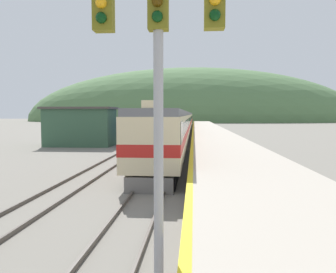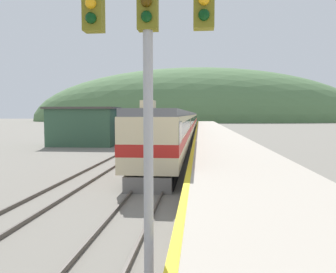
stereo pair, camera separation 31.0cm
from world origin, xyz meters
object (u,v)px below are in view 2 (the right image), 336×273
carriage_second (182,125)px  express_train_lead_car (167,135)px  carriage_fourth (190,120)px  carriage_third (188,122)px  siding_train (163,124)px  signal_mast_main (148,46)px  carriage_fifth (192,119)px

carriage_second → express_train_lead_car: bearing=-90.0°
express_train_lead_car → carriage_fourth: 64.94m
carriage_second → carriage_third: 21.82m
siding_train → signal_mast_main: 52.57m
express_train_lead_car → carriage_fifth: (0.00, 86.76, -0.01)m
express_train_lead_car → siding_train: bearing=96.8°
express_train_lead_car → carriage_second: bearing=90.0°
carriage_third → carriage_fourth: size_ratio=1.00×
express_train_lead_car → carriage_third: size_ratio=0.93×
carriage_third → signal_mast_main: bearing=-88.7°
carriage_third → siding_train: size_ratio=0.46×
carriage_third → carriage_fifth: 43.65m
express_train_lead_car → signal_mast_main: 17.93m
carriage_third → carriage_fourth: 21.82m
carriage_fourth → signal_mast_main: (1.36, -82.58, 2.89)m
carriage_third → siding_train: carriage_third is taller
carriage_fifth → siding_train: bearing=-94.5°
carriage_fifth → carriage_fourth: bearing=-90.0°
express_train_lead_car → carriage_third: (0.00, 43.11, -0.01)m
carriage_fourth → signal_mast_main: bearing=-89.1°
carriage_third → signal_mast_main: (1.36, -60.76, 2.89)m
carriage_second → siding_train: 13.88m
express_train_lead_car → carriage_third: 43.11m
express_train_lead_car → carriage_fourth: size_ratio=0.93×
express_train_lead_car → carriage_fifth: express_train_lead_car is taller
carriage_fifth → siding_train: size_ratio=0.46×
carriage_second → signal_mast_main: size_ratio=2.85×
carriage_second → carriage_fifth: bearing=90.0°
carriage_second → signal_mast_main: 39.06m
signal_mast_main → carriage_second: bearing=92.0°
express_train_lead_car → signal_mast_main: signal_mast_main is taller
siding_train → signal_mast_main: size_ratio=6.22×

